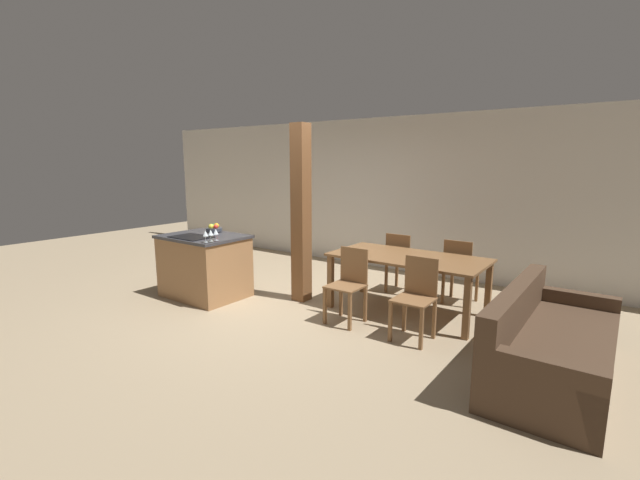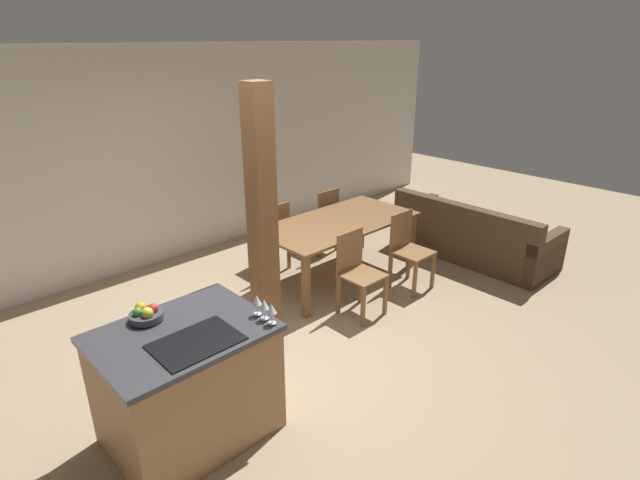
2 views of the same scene
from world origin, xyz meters
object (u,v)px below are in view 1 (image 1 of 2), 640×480
at_px(wine_glass_middle, 211,233).
at_px(dining_chair_near_right, 416,296).
at_px(dining_table, 408,263).
at_px(dining_chair_far_right, 459,270).
at_px(kitchen_island, 205,266).
at_px(fruit_bowl, 214,228).
at_px(wine_glass_near, 205,234).
at_px(timber_post, 301,214).
at_px(dining_chair_far_left, 401,261).
at_px(couch, 551,348).
at_px(wine_glass_far, 216,232).
at_px(dining_chair_near_left, 349,283).

xyz_separation_m(wine_glass_middle, dining_chair_near_right, (2.58, 0.65, -0.54)).
xyz_separation_m(dining_table, dining_chair_far_right, (0.44, 0.72, -0.17)).
xyz_separation_m(kitchen_island, fruit_bowl, (-0.11, 0.29, 0.50)).
distance_m(dining_table, dining_chair_far_right, 0.86).
xyz_separation_m(wine_glass_near, dining_table, (2.15, 1.46, -0.36)).
bearing_deg(timber_post, kitchen_island, -151.06).
xyz_separation_m(dining_chair_far_left, couch, (2.21, -1.52, -0.21)).
height_order(kitchen_island, dining_chair_near_right, kitchen_island).
xyz_separation_m(kitchen_island, dining_chair_near_right, (3.09, 0.37, 0.03)).
distance_m(dining_table, timber_post, 1.57).
bearing_deg(dining_chair_near_right, dining_table, 121.08).
height_order(wine_glass_far, couch, wine_glass_far).
bearing_deg(dining_chair_far_right, dining_chair_near_right, 90.00).
bearing_deg(dining_chair_near_left, fruit_bowl, -178.04).
xyz_separation_m(dining_chair_near_left, dining_chair_near_right, (0.87, 0.00, 0.00)).
xyz_separation_m(wine_glass_middle, dining_table, (2.15, 1.38, -0.36)).
relative_size(kitchen_island, timber_post, 0.48).
bearing_deg(timber_post, dining_chair_near_right, -9.60).
bearing_deg(dining_chair_far_left, kitchen_island, 39.36).
relative_size(dining_table, timber_post, 0.80).
height_order(fruit_bowl, timber_post, timber_post).
relative_size(fruit_bowl, wine_glass_near, 1.54).
bearing_deg(wine_glass_middle, dining_chair_near_left, 20.89).
bearing_deg(dining_chair_far_left, fruit_bowl, 33.26).
relative_size(kitchen_island, dining_chair_near_left, 1.29).
bearing_deg(couch, dining_table, 66.15).
xyz_separation_m(wine_glass_near, dining_chair_far_right, (2.58, 2.18, -0.54)).
bearing_deg(fruit_bowl, kitchen_island, -69.67).
height_order(fruit_bowl, wine_glass_far, wine_glass_far).
relative_size(wine_glass_near, timber_post, 0.06).
bearing_deg(kitchen_island, fruit_bowl, 110.33).
bearing_deg(timber_post, dining_chair_far_left, 49.23).
bearing_deg(dining_chair_far_left, dining_table, 121.08).
relative_size(kitchen_island, wine_glass_middle, 7.55).
xyz_separation_m(dining_chair_near_right, couch, (1.34, -0.07, -0.21)).
relative_size(kitchen_island, dining_table, 0.60).
distance_m(dining_chair_far_left, couch, 2.69).
relative_size(kitchen_island, couch, 0.56).
distance_m(fruit_bowl, dining_chair_far_right, 3.57).
bearing_deg(dining_chair_near_left, dining_table, 58.92).
bearing_deg(timber_post, dining_chair_far_right, 31.51).
height_order(kitchen_island, wine_glass_near, wine_glass_near).
relative_size(dining_chair_near_right, timber_post, 0.37).
xyz_separation_m(dining_chair_far_left, dining_chair_far_right, (0.87, 0.00, 0.00)).
relative_size(kitchen_island, wine_glass_near, 7.55).
bearing_deg(fruit_bowl, wine_glass_middle, -42.99).
bearing_deg(wine_glass_near, couch, 9.63).
height_order(wine_glass_far, dining_chair_far_left, wine_glass_far).
xyz_separation_m(dining_chair_near_right, dining_chair_far_right, (0.00, 1.45, 0.00)).
relative_size(wine_glass_far, dining_chair_far_left, 0.17).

